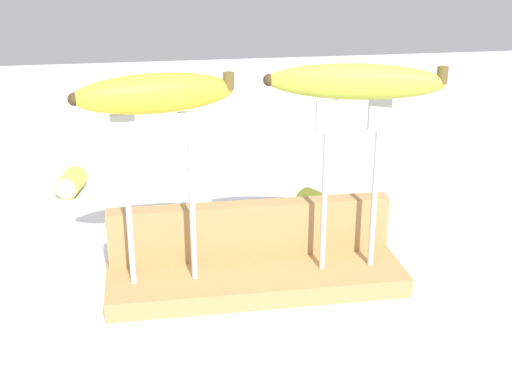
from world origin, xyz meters
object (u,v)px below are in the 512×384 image
fork_fallen_near (32,272)px  banana_chunk_near (315,205)px  fork_stand_right (351,171)px  banana_raised_right (355,82)px  fork_stand_left (160,185)px  banana_raised_left (155,93)px  banana_chunk_far (71,183)px

fork_fallen_near → banana_chunk_near: bearing=16.3°
fork_stand_right → fork_fallen_near: (-0.38, 0.09, -0.14)m
banana_raised_right → fork_fallen_near: banana_raised_right is taller
fork_stand_left → fork_fallen_near: (-0.16, 0.09, -0.14)m
banana_raised_left → banana_raised_right: size_ratio=0.89×
fork_fallen_near → banana_raised_right: bearing=-12.8°
banana_raised_left → fork_fallen_near: bearing=152.0°
fork_stand_left → banana_chunk_near: fork_stand_left is taller
fork_stand_left → fork_stand_right: (0.22, 0.00, 0.00)m
fork_fallen_near → banana_chunk_near: (0.39, 0.11, 0.02)m
fork_stand_left → banana_chunk_far: bearing=110.3°
banana_raised_left → banana_chunk_near: size_ratio=2.84×
banana_raised_right → banana_chunk_near: (0.01, 0.20, -0.23)m
fork_stand_left → banana_raised_left: (-0.00, -0.00, 0.10)m
banana_raised_left → banana_chunk_near: banana_raised_left is taller
fork_stand_right → fork_fallen_near: bearing=167.2°
banana_raised_right → banana_chunk_far: banana_raised_right is taller
fork_stand_right → banana_chunk_near: fork_stand_right is taller
banana_chunk_far → fork_stand_right: bearing=-46.0°
fork_stand_left → banana_chunk_near: 0.33m
fork_stand_right → fork_fallen_near: 0.42m
banana_chunk_near → fork_stand_right: bearing=-93.2°
fork_stand_left → banana_chunk_near: bearing=41.2°
fork_fallen_near → banana_chunk_far: (0.03, 0.28, 0.02)m
banana_raised_right → fork_fallen_near: 0.46m
banana_raised_right → banana_chunk_near: size_ratio=3.21×
banana_chunk_far → banana_raised_left: bearing=-69.7°
banana_chunk_near → banana_chunk_far: 0.40m
banana_raised_left → banana_chunk_near: 0.38m
banana_raised_left → banana_chunk_far: banana_raised_left is taller
fork_fallen_near → fork_stand_left: bearing=-28.0°
banana_raised_left → banana_chunk_far: bearing=110.3°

